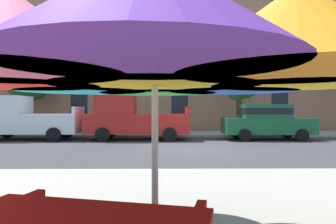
% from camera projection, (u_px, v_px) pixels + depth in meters
% --- Properties ---
extents(ground_plane, '(120.00, 120.00, 0.00)m').
position_uv_depth(ground_plane, '(191.00, 149.00, 11.74)').
color(ground_plane, '#38383A').
extents(sidewalk_far, '(56.00, 3.60, 0.12)m').
position_uv_depth(sidewalk_far, '(181.00, 134.00, 18.54)').
color(sidewalk_far, '#9E998E').
rests_on(sidewalk_far, ground).
extents(apartment_building, '(47.48, 12.08, 16.00)m').
position_uv_depth(apartment_building, '(176.00, 35.00, 26.67)').
color(apartment_building, '#A87056').
rests_on(apartment_building, ground).
extents(pickup_white, '(5.10, 2.12, 2.20)m').
position_uv_depth(pickup_white, '(24.00, 119.00, 15.36)').
color(pickup_white, silver).
rests_on(pickup_white, ground).
extents(pickup_red, '(5.10, 2.12, 2.20)m').
position_uv_depth(pickup_red, '(133.00, 119.00, 15.41)').
color(pickup_red, '#B21E19').
rests_on(pickup_red, ground).
extents(sedan_green, '(4.40, 1.98, 1.78)m').
position_uv_depth(sedan_green, '(266.00, 121.00, 15.47)').
color(sedan_green, '#195933').
rests_on(sedan_green, ground).
extents(street_tree_left, '(3.04, 3.00, 5.25)m').
position_uv_depth(street_tree_left, '(28.00, 76.00, 19.15)').
color(street_tree_left, brown).
rests_on(street_tree_left, ground).
extents(street_tree_middle, '(1.94, 1.93, 4.12)m').
position_uv_depth(street_tree_middle, '(243.00, 85.00, 18.86)').
color(street_tree_middle, '#4C3823').
rests_on(street_tree_middle, ground).
extents(patio_umbrella, '(3.97, 3.97, 2.35)m').
position_uv_depth(patio_umbrella, '(155.00, 54.00, 2.71)').
color(patio_umbrella, silver).
rests_on(patio_umbrella, ground).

